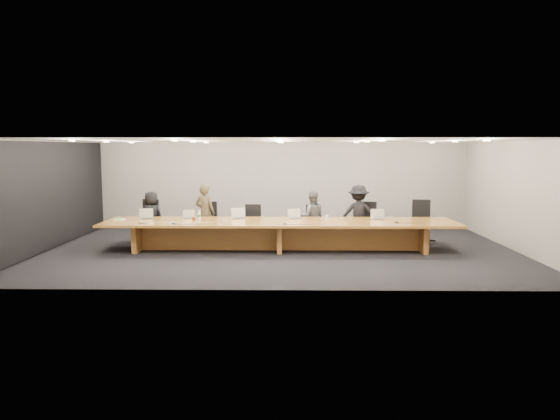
% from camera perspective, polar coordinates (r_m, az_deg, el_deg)
% --- Properties ---
extents(ground, '(12.00, 12.00, 0.00)m').
position_cam_1_polar(ground, '(14.08, -0.02, -4.18)').
color(ground, black).
rests_on(ground, ground).
extents(back_wall, '(12.00, 0.02, 2.80)m').
position_cam_1_polar(back_wall, '(17.88, 0.19, 2.62)').
color(back_wall, '#BAB5A9').
rests_on(back_wall, ground).
extents(left_wall_panel, '(0.08, 7.84, 2.74)m').
position_cam_1_polar(left_wall_panel, '(15.20, -23.03, 1.31)').
color(left_wall_panel, black).
rests_on(left_wall_panel, ground).
extents(conference_table, '(9.00, 1.80, 0.75)m').
position_cam_1_polar(conference_table, '(13.99, -0.02, -2.09)').
color(conference_table, '#935F20').
rests_on(conference_table, ground).
extents(chair_far_left, '(0.78, 0.78, 1.20)m').
position_cam_1_polar(chair_far_left, '(15.66, -13.79, -1.06)').
color(chair_far_left, black).
rests_on(chair_far_left, ground).
extents(chair_left, '(0.71, 0.71, 1.13)m').
position_cam_1_polar(chair_left, '(15.49, -7.73, -1.15)').
color(chair_left, black).
rests_on(chair_left, ground).
extents(chair_mid_left, '(0.59, 0.59, 1.06)m').
position_cam_1_polar(chair_mid_left, '(15.17, -2.95, -1.38)').
color(chair_mid_left, black).
rests_on(chair_mid_left, ground).
extents(chair_mid_right, '(0.62, 0.62, 1.03)m').
position_cam_1_polar(chair_mid_right, '(15.34, 3.70, -1.35)').
color(chair_mid_right, black).
rests_on(chair_mid_right, ground).
extents(chair_right, '(0.71, 0.71, 1.14)m').
position_cam_1_polar(chair_right, '(15.32, 9.06, -1.23)').
color(chair_right, black).
rests_on(chair_right, ground).
extents(chair_far_right, '(0.69, 0.69, 1.19)m').
position_cam_1_polar(chair_far_right, '(15.70, 14.58, -1.08)').
color(chair_far_right, black).
rests_on(chair_far_right, ground).
extents(person_a, '(0.77, 0.60, 1.41)m').
position_cam_1_polar(person_a, '(15.69, -13.28, -0.66)').
color(person_a, black).
rests_on(person_a, ground).
extents(person_b, '(0.69, 0.57, 1.62)m').
position_cam_1_polar(person_b, '(15.37, -7.84, -0.30)').
color(person_b, '#3D3321').
rests_on(person_b, ground).
extents(person_c, '(0.71, 0.56, 1.43)m').
position_cam_1_polar(person_c, '(15.13, 3.36, -0.71)').
color(person_c, '#4E4D4F').
rests_on(person_c, ground).
extents(person_d, '(1.05, 0.63, 1.60)m').
position_cam_1_polar(person_d, '(15.19, 8.18, -0.41)').
color(person_d, black).
rests_on(person_d, ground).
extents(laptop_a, '(0.42, 0.36, 0.29)m').
position_cam_1_polar(laptop_a, '(14.74, -13.80, -0.38)').
color(laptop_a, tan).
rests_on(laptop_a, conference_table).
extents(laptop_b, '(0.33, 0.26, 0.24)m').
position_cam_1_polar(laptop_b, '(14.57, -9.52, -0.45)').
color(laptop_b, '#BBAA8F').
rests_on(laptop_b, conference_table).
extents(laptop_c, '(0.44, 0.38, 0.29)m').
position_cam_1_polar(laptop_c, '(14.42, -4.25, -0.35)').
color(laptop_c, beige).
rests_on(laptop_c, conference_table).
extents(laptop_d, '(0.41, 0.36, 0.27)m').
position_cam_1_polar(laptop_d, '(14.33, 1.66, -0.41)').
color(laptop_d, beige).
rests_on(laptop_d, conference_table).
extents(laptop_e, '(0.38, 0.29, 0.28)m').
position_cam_1_polar(laptop_e, '(14.43, 10.19, -0.45)').
color(laptop_e, '#B8A58C').
rests_on(laptop_e, conference_table).
extents(water_bottle, '(0.08, 0.08, 0.24)m').
position_cam_1_polar(water_bottle, '(14.22, -8.45, -0.60)').
color(water_bottle, silver).
rests_on(water_bottle, conference_table).
extents(amber_mug, '(0.08, 0.08, 0.10)m').
position_cam_1_polar(amber_mug, '(14.19, -8.98, -0.92)').
color(amber_mug, brown).
rests_on(amber_mug, conference_table).
extents(paper_cup_near, '(0.09, 0.09, 0.10)m').
position_cam_1_polar(paper_cup_near, '(14.42, 4.94, -0.74)').
color(paper_cup_near, silver).
rests_on(paper_cup_near, conference_table).
extents(paper_cup_far, '(0.10, 0.10, 0.09)m').
position_cam_1_polar(paper_cup_far, '(14.35, 9.62, -0.86)').
color(paper_cup_far, silver).
rests_on(paper_cup_far, conference_table).
extents(notepad, '(0.26, 0.21, 0.02)m').
position_cam_1_polar(notepad, '(14.80, -16.41, -0.96)').
color(notepad, white).
rests_on(notepad, conference_table).
extents(lime_gadget, '(0.18, 0.14, 0.03)m').
position_cam_1_polar(lime_gadget, '(14.80, -16.44, -0.88)').
color(lime_gadget, '#50C935').
rests_on(lime_gadget, notepad).
extents(av_box, '(0.26, 0.21, 0.03)m').
position_cam_1_polar(av_box, '(13.98, -14.07, -1.28)').
color(av_box, silver).
rests_on(av_box, conference_table).
extents(mic_left, '(0.14, 0.14, 0.03)m').
position_cam_1_polar(mic_left, '(13.68, -11.07, -1.38)').
color(mic_left, black).
rests_on(mic_left, conference_table).
extents(mic_center, '(0.13, 0.13, 0.03)m').
position_cam_1_polar(mic_center, '(13.37, 0.52, -1.44)').
color(mic_center, black).
rests_on(mic_center, conference_table).
extents(mic_right, '(0.17, 0.17, 0.03)m').
position_cam_1_polar(mic_right, '(13.94, 12.09, -1.25)').
color(mic_right, black).
rests_on(mic_right, conference_table).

